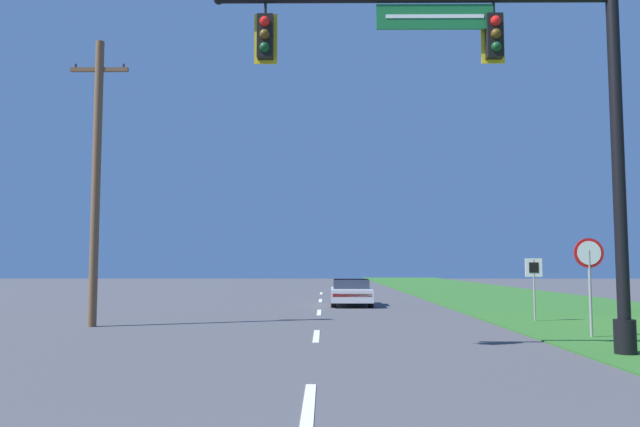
% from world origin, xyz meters
% --- Properties ---
extents(grass_verge_right, '(10.00, 110.00, 0.04)m').
position_xyz_m(grass_verge_right, '(10.50, 30.00, 0.02)').
color(grass_verge_right, '#2D6626').
rests_on(grass_verge_right, ground).
extents(road_center_line, '(0.16, 34.80, 0.01)m').
position_xyz_m(road_center_line, '(0.00, 22.00, 0.01)').
color(road_center_line, silver).
rests_on(road_center_line, ground).
extents(signal_mast, '(8.80, 0.47, 8.42)m').
position_xyz_m(signal_mast, '(4.36, 10.54, 5.14)').
color(signal_mast, black).
rests_on(signal_mast, grass_verge_right).
extents(car_ahead, '(1.88, 4.24, 1.19)m').
position_xyz_m(car_ahead, '(1.43, 26.24, 0.60)').
color(car_ahead, black).
rests_on(car_ahead, ground).
extents(stop_sign, '(0.76, 0.07, 2.50)m').
position_xyz_m(stop_sign, '(6.97, 13.52, 1.86)').
color(stop_sign, gray).
rests_on(stop_sign, grass_verge_right).
extents(route_sign_post, '(0.55, 0.06, 2.03)m').
position_xyz_m(route_sign_post, '(7.05, 18.01, 1.53)').
color(route_sign_post, gray).
rests_on(route_sign_post, grass_verge_right).
extents(utility_pole_near, '(1.80, 0.26, 8.83)m').
position_xyz_m(utility_pole_near, '(-6.81, 16.46, 4.57)').
color(utility_pole_near, brown).
rests_on(utility_pole_near, ground).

